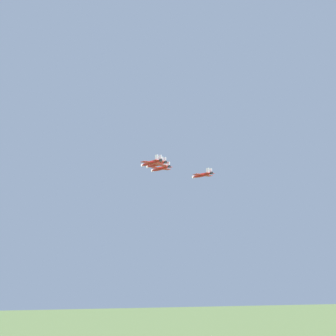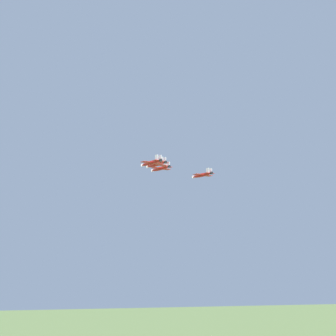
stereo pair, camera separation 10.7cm
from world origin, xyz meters
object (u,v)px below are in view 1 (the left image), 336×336
(jet_right_wingman, at_px, (202,175))
(jet_left_outer, at_px, (151,163))
(jet_lead, at_px, (160,168))
(jet_left_wingman, at_px, (156,164))

(jet_right_wingman, height_order, jet_left_outer, jet_right_wingman)
(jet_lead, relative_size, jet_left_outer, 1.04)
(jet_left_wingman, bearing_deg, jet_right_wingman, -90.80)
(jet_lead, bearing_deg, jet_left_wingman, 138.63)
(jet_right_wingman, distance_m, jet_left_outer, 43.93)
(jet_lead, xyz_separation_m, jet_left_wingman, (7.34, 19.72, -2.07))
(jet_left_outer, bearing_deg, jet_lead, -40.48)
(jet_left_wingman, xyz_separation_m, jet_right_wingman, (-25.62, -9.30, -2.12))
(jet_lead, height_order, jet_left_wingman, jet_lead)
(jet_left_wingman, bearing_deg, jet_left_outer, 138.83)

